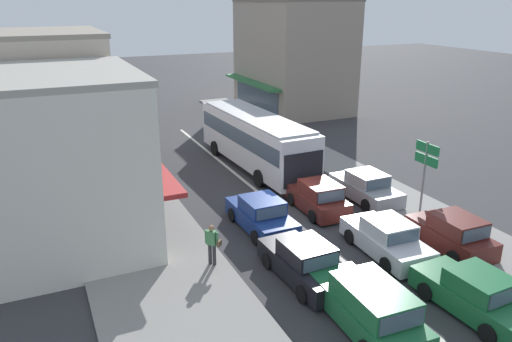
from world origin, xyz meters
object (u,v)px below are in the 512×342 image
city_bus (256,137)px  pedestrian_with_handbag_near (212,242)px  sedan_behind_bus_near (305,263)px  parked_hatchback_kerb_front (452,234)px  pedestrian_far_walker (136,151)px  wagon_behind_bus_mid (368,307)px  traffic_light_downstreet (127,102)px  parked_sedan_kerb_second (366,187)px  sedan_queue_gap_filler (386,239)px  sedan_adjacent_lane_trail (476,295)px  directional_road_sign (426,161)px  sedan_adjacent_lane_lead (261,215)px  hatchback_queue_far_back (318,198)px  pedestrian_browsing_midblock (144,156)px

city_bus → pedestrian_with_handbag_near: city_bus is taller
sedan_behind_bus_near → pedestrian_with_handbag_near: (-2.78, 2.15, 0.40)m
parked_hatchback_kerb_front → pedestrian_far_walker: bearing=121.3°
wagon_behind_bus_mid → traffic_light_downstreet: bearing=96.1°
city_bus → wagon_behind_bus_mid: city_bus is taller
parked_hatchback_kerb_front → pedestrian_far_walker: (-9.50, 15.59, 0.36)m
parked_hatchback_kerb_front → pedestrian_with_handbag_near: pedestrian_with_handbag_near is taller
parked_sedan_kerb_second → traffic_light_downstreet: bearing=119.3°
sedan_queue_gap_filler → wagon_behind_bus_mid: wagon_behind_bus_mid is taller
sedan_adjacent_lane_trail → wagon_behind_bus_mid: wagon_behind_bus_mid is taller
directional_road_sign → parked_hatchback_kerb_front: bearing=-111.5°
sedan_behind_bus_near → pedestrian_far_walker: 15.39m
parked_hatchback_kerb_front → directional_road_sign: size_ratio=1.04×
traffic_light_downstreet → pedestrian_with_handbag_near: bearing=-91.7°
city_bus → sedan_adjacent_lane_lead: bearing=-112.6°
sedan_adjacent_lane_trail → parked_hatchback_kerb_front: size_ratio=1.14×
sedan_adjacent_lane_trail → parked_sedan_kerb_second: 9.76m
sedan_behind_bus_near → sedan_adjacent_lane_lead: bearing=85.8°
sedan_adjacent_lane_trail → sedan_queue_gap_filler: 4.42m
sedan_adjacent_lane_lead → sedan_queue_gap_filler: bearing=-49.0°
city_bus → directional_road_sign: bearing=-66.2°
sedan_behind_bus_near → sedan_queue_gap_filler: (3.89, 0.33, 0.00)m
city_bus → wagon_behind_bus_mid: bearing=-101.7°
sedan_queue_gap_filler → directional_road_sign: 4.97m
sedan_queue_gap_filler → hatchback_queue_far_back: bearing=93.9°
city_bus → pedestrian_far_walker: 7.19m
city_bus → directional_road_sign: size_ratio=3.04×
sedan_adjacent_lane_trail → directional_road_sign: size_ratio=1.19×
pedestrian_far_walker → pedestrian_with_handbag_near: bearing=-89.1°
pedestrian_with_handbag_near → pedestrian_far_walker: (-0.20, 12.94, -0.00)m
pedestrian_far_walker → city_bus: bearing=-23.8°
city_bus → pedestrian_with_handbag_near: size_ratio=6.71×
sedan_queue_gap_filler → parked_hatchback_kerb_front: parked_hatchback_kerb_front is taller
city_bus → pedestrian_browsing_midblock: city_bus is taller
parked_sedan_kerb_second → directional_road_sign: size_ratio=1.17×
sedan_behind_bus_near → directional_road_sign: (7.76, 2.68, 2.04)m
sedan_adjacent_lane_lead → directional_road_sign: (7.44, -1.77, 2.04)m
sedan_adjacent_lane_trail → pedestrian_with_handbag_near: bearing=137.3°
wagon_behind_bus_mid → sedan_adjacent_lane_trail: bearing=-12.8°
pedestrian_with_handbag_near → pedestrian_browsing_midblock: (0.03, 11.66, 0.00)m
directional_road_sign → sedan_behind_bus_near: bearing=-161.0°
sedan_adjacent_lane_lead → wagon_behind_bus_mid: bearing=-89.7°
sedan_behind_bus_near → sedan_adjacent_lane_trail: size_ratio=1.00×
hatchback_queue_far_back → pedestrian_with_handbag_near: 6.99m
wagon_behind_bus_mid → traffic_light_downstreet: size_ratio=1.09×
pedestrian_far_walker → directional_road_sign: bearing=-49.1°
wagon_behind_bus_mid → pedestrian_with_handbag_near: pedestrian_with_handbag_near is taller
sedan_behind_bus_near → traffic_light_downstreet: traffic_light_downstreet is taller
sedan_adjacent_lane_lead → directional_road_sign: 7.92m
sedan_adjacent_lane_lead → pedestrian_browsing_midblock: (-3.07, 9.37, 0.40)m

